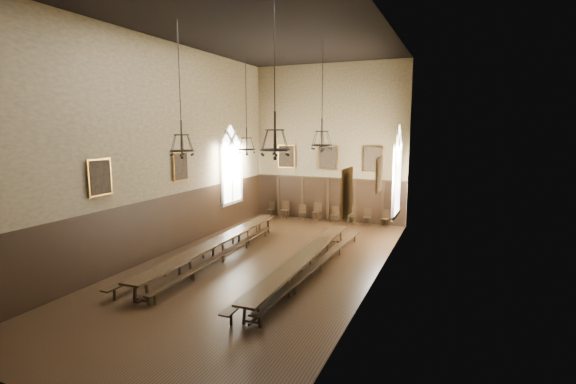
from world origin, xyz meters
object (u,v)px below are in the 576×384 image
Objects in this scene: chair_2 at (303,215)px; chair_5 at (352,219)px; chair_4 at (334,218)px; chandelier_back_right at (322,138)px; chandelier_back_left at (247,142)px; table_left at (218,250)px; bench_left_inner at (223,256)px; chair_6 at (367,220)px; table_right at (305,264)px; chair_0 at (271,212)px; chair_3 at (317,215)px; bench_right_outer at (320,265)px; chair_7 at (385,222)px; chandelier_front_right at (275,141)px; chair_1 at (285,213)px; bench_left_outer at (203,251)px; bench_right_inner at (291,263)px; chandelier_front_left at (182,142)px.

chair_5 reaches higher than chair_2.
chandelier_back_right reaches higher than chair_4.
chair_5 is 8.10m from chandelier_back_left.
table_left reaches higher than bench_left_inner.
table_left is 8.85m from chair_4.
table_right is at bearing -93.20° from chair_6.
chair_5 reaches higher than chair_0.
bench_left_inner is at bearing -140.80° from chandelier_back_right.
chair_5 is at bearing -3.68° from chair_3.
bench_right_outer is 10.51× the size of chair_5.
bench_right_outer is 8.44m from chair_6.
chair_4 is (1.93, 0.06, 0.00)m from chair_2.
chair_7 is (4.82, 0.01, 0.02)m from chair_2.
chair_5 is 1.03× the size of chair_7.
chandelier_front_right is at bearing -35.35° from table_left.
bench_left_inner is at bearing -81.28° from chandelier_back_left.
chair_1 reaches higher than table_right.
chair_4 is (3.13, 8.62, -0.03)m from bench_left_outer.
bench_right_inner is at bearing 160.59° from table_right.
bench_right_inner is (3.96, 0.04, 0.00)m from bench_left_outer.
chair_4 is at bearing 6.71° from chair_0.
table_right is at bearing 24.53° from chandelier_front_left.
chair_0 reaches higher than bench_right_inner.
bench_left_inner is at bearing -10.73° from bench_left_outer.
table_left is 3.30m from bench_right_inner.
table_right is 5.22m from chandelier_front_right.
chair_4 is at bearing 96.96° from chandelier_front_right.
chandelier_back_left is at bearing 125.66° from chandelier_front_right.
chair_6 reaches higher than bench_right_outer.
chandelier_front_left is at bearing -153.39° from bench_right_outer.
chandelier_front_left is at bearing -88.05° from chair_1.
bench_left_inner is 9.28m from chair_5.
bench_right_inner is 1.03× the size of bench_right_outer.
chandelier_back_left is (-3.32, 2.74, 4.44)m from bench_right_inner.
table_left is at bearing -102.64° from chair_4.
chair_6 reaches higher than table_right.
chair_4 is 12.26m from chandelier_front_right.
chandelier_back_right reaches higher than table_left.
table_right is 11.26× the size of chair_2.
chair_0 is at bearing 125.44° from bench_right_outer.
chair_0 is 2.97m from chair_3.
bench_right_inner is 8.95m from chair_2.
chair_3 is 0.23× the size of chandelier_back_right.
chandelier_back_left is (-2.49, -5.84, 4.48)m from chair_4.
chandelier_front_right is (3.86, -5.38, 0.26)m from chandelier_back_left.
chair_3 is 12.42m from chandelier_front_right.
chair_2 is (-3.41, 8.75, -0.12)m from table_right.
table_left is 8.65m from chair_0.
bench_left_outer is 5.08m from bench_right_outer.
chandelier_front_left reaches higher than bench_right_outer.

